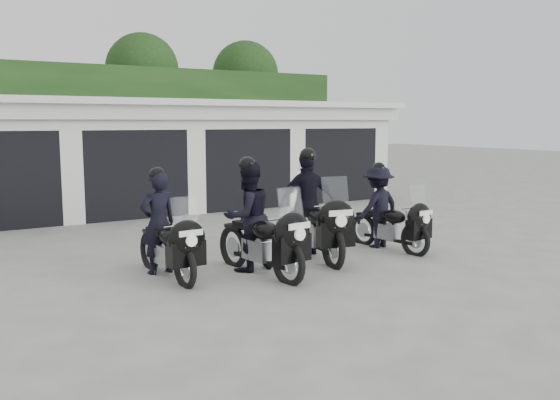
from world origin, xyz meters
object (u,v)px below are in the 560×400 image
police_bike_b (255,223)px  police_bike_d (384,211)px  police_bike_c (312,210)px  police_bike_a (166,233)px

police_bike_b → police_bike_d: bearing=-1.2°
police_bike_c → police_bike_b: bearing=-150.9°
police_bike_d → police_bike_b: bearing=179.2°
police_bike_b → police_bike_d: police_bike_b is taller
police_bike_a → police_bike_d: 4.29m
police_bike_a → police_bike_c: (2.73, 0.02, 0.15)m
police_bike_a → police_bike_c: size_ratio=0.88×
police_bike_c → police_bike_d: bearing=4.5°
police_bike_b → police_bike_c: police_bike_c is taller
police_bike_c → police_bike_d: police_bike_c is taller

